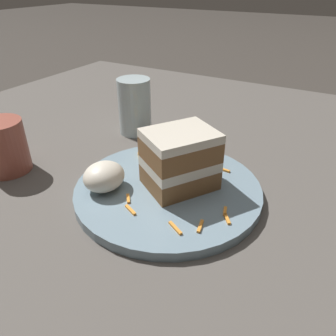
{
  "coord_description": "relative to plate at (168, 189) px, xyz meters",
  "views": [
    {
      "loc": [
        0.32,
        0.25,
        0.31
      ],
      "look_at": [
        -0.02,
        0.06,
        0.08
      ],
      "focal_mm": 35.0,
      "sensor_mm": 36.0,
      "label": 1
    }
  ],
  "objects": [
    {
      "name": "coffee_mug",
      "position": [
        0.07,
        -0.26,
        0.04
      ],
      "size": [
        0.07,
        0.07,
        0.08
      ],
      "color": "#994C3D",
      "rests_on": "dining_table"
    },
    {
      "name": "cream_dollop",
      "position": [
        0.05,
        -0.07,
        0.03
      ],
      "size": [
        0.06,
        0.06,
        0.04
      ],
      "primitive_type": "ellipsoid",
      "color": "silver",
      "rests_on": "plate"
    },
    {
      "name": "orange_garnish",
      "position": [
        -0.07,
        -0.06,
        0.01
      ],
      "size": [
        0.06,
        0.06,
        0.01
      ],
      "primitive_type": "cylinder",
      "color": "orange",
      "rests_on": "plate"
    },
    {
      "name": "dining_table",
      "position": [
        0.02,
        -0.06,
        -0.02
      ],
      "size": [
        1.27,
        1.16,
        0.04
      ],
      "primitive_type": "cube",
      "color": "#56514C",
      "rests_on": "ground"
    },
    {
      "name": "plate",
      "position": [
        0.0,
        0.0,
        0.0
      ],
      "size": [
        0.27,
        0.27,
        0.01
      ],
      "primitive_type": "cylinder",
      "color": "gray",
      "rests_on": "dining_table"
    },
    {
      "name": "cake_slice",
      "position": [
        -0.01,
        0.01,
        0.05
      ],
      "size": [
        0.12,
        0.11,
        0.08
      ],
      "rotation": [
        0.0,
        0.0,
        1.0
      ],
      "color": "brown",
      "rests_on": "plate"
    },
    {
      "name": "carrot_shreds_scatter",
      "position": [
        0.04,
        0.05,
        0.01
      ],
      "size": [
        0.17,
        0.15,
        0.0
      ],
      "color": "orange",
      "rests_on": "plate"
    },
    {
      "name": "ground_plane",
      "position": [
        0.02,
        -0.06,
        -0.04
      ],
      "size": [
        6.0,
        6.0,
        0.0
      ],
      "primitive_type": "plane",
      "color": "#38332D",
      "rests_on": "ground"
    },
    {
      "name": "drinking_glass",
      "position": [
        -0.16,
        -0.16,
        0.04
      ],
      "size": [
        0.06,
        0.06,
        0.11
      ],
      "color": "silver",
      "rests_on": "dining_table"
    }
  ]
}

